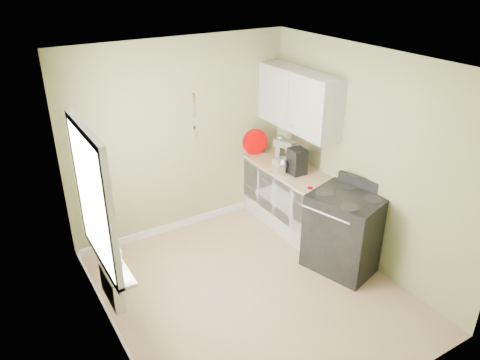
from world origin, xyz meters
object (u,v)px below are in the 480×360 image
stand_mixer (284,153)px  stove (345,231)px  kettle (283,167)px  coffee_maker (297,162)px

stand_mixer → stove: bearing=-91.1°
kettle → coffee_maker: coffee_maker is taller
stove → coffee_maker: coffee_maker is taller
stand_mixer → kettle: size_ratio=1.92×
kettle → stand_mixer: bearing=50.1°
kettle → coffee_maker: size_ratio=0.59×
stove → coffee_maker: (-0.02, 0.99, 0.57)m
stove → coffee_maker: size_ratio=3.18×
stand_mixer → kettle: (-0.22, -0.26, -0.07)m
kettle → stove: bearing=-79.8°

